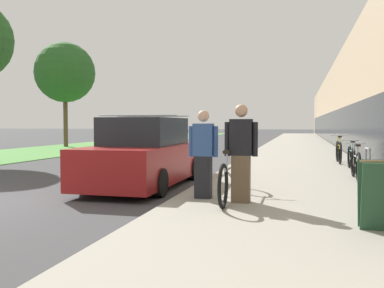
# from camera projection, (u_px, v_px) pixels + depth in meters

# --- Properties ---
(sidewalk_slab) EXTENTS (4.33, 70.00, 0.15)m
(sidewalk_slab) POSITION_uv_depth(u_px,v_px,m) (298.00, 147.00, 26.49)
(sidewalk_slab) COLOR gray
(sidewalk_slab) RESTS_ON ground
(lawn_strip) EXTENTS (6.15, 70.00, 0.03)m
(lawn_strip) POSITION_uv_depth(u_px,v_px,m) (122.00, 143.00, 33.68)
(lawn_strip) COLOR #518E42
(lawn_strip) RESTS_ON ground
(tandem_bicycle) EXTENTS (0.52, 2.79, 0.93)m
(tandem_bicycle) POSITION_uv_depth(u_px,v_px,m) (233.00, 177.00, 7.84)
(tandem_bicycle) COLOR black
(tandem_bicycle) RESTS_ON sidewalk_slab
(person_rider) EXTENTS (0.58, 0.23, 1.71)m
(person_rider) POSITION_uv_depth(u_px,v_px,m) (241.00, 153.00, 7.43)
(person_rider) COLOR brown
(person_rider) RESTS_ON sidewalk_slab
(person_bystander) EXTENTS (0.55, 0.22, 1.62)m
(person_bystander) POSITION_uv_depth(u_px,v_px,m) (203.00, 154.00, 7.85)
(person_bystander) COLOR black
(person_bystander) RESTS_ON sidewalk_slab
(bike_rack_hoop) EXTENTS (0.05, 0.60, 0.84)m
(bike_rack_hoop) POSITION_uv_depth(u_px,v_px,m) (367.00, 163.00, 9.45)
(bike_rack_hoop) COLOR gray
(bike_rack_hoop) RESTS_ON sidewalk_slab
(cruiser_bike_nearest) EXTENTS (0.52, 1.69, 0.89)m
(cruiser_bike_nearest) POSITION_uv_depth(u_px,v_px,m) (356.00, 164.00, 10.58)
(cruiser_bike_nearest) COLOR black
(cruiser_bike_nearest) RESTS_ON sidewalk_slab
(cruiser_bike_middle) EXTENTS (0.52, 1.66, 0.87)m
(cruiser_bike_middle) POSITION_uv_depth(u_px,v_px,m) (351.00, 157.00, 12.74)
(cruiser_bike_middle) COLOR black
(cruiser_bike_middle) RESTS_ON sidewalk_slab
(cruiser_bike_farthest) EXTENTS (0.52, 1.82, 0.96)m
(cruiser_bike_farthest) POSITION_uv_depth(u_px,v_px,m) (339.00, 151.00, 14.96)
(cruiser_bike_farthest) COLOR black
(cruiser_bike_farthest) RESTS_ON sidewalk_slab
(sandwich_board_sign) EXTENTS (0.56, 0.56, 0.90)m
(sandwich_board_sign) POSITION_uv_depth(u_px,v_px,m) (382.00, 195.00, 5.53)
(sandwich_board_sign) COLOR #23472D
(sandwich_board_sign) RESTS_ON sidewalk_slab
(parked_sedan_curbside) EXTENTS (1.90, 4.66, 1.73)m
(parked_sedan_curbside) POSITION_uv_depth(u_px,v_px,m) (145.00, 155.00, 10.36)
(parked_sedan_curbside) COLOR maroon
(parked_sedan_curbside) RESTS_ON ground
(street_tree_far) EXTENTS (3.88, 3.88, 6.78)m
(street_tree_far) POSITION_uv_depth(u_px,v_px,m) (65.00, 73.00, 27.69)
(street_tree_far) COLOR brown
(street_tree_far) RESTS_ON ground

